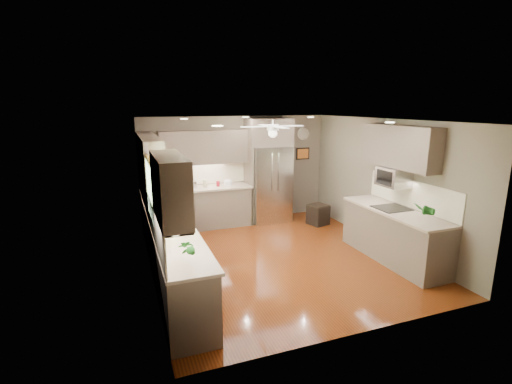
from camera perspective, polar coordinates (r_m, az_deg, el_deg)
floor at (r=6.99m, az=3.36°, el=-9.98°), size 5.00×5.00×0.00m
ceiling at (r=6.42m, az=3.66°, el=10.97°), size 5.00×5.00×0.00m
wall_back at (r=8.89m, az=-3.01°, el=3.52°), size 4.50×0.00×4.50m
wall_front at (r=4.51m, az=16.47°, el=-6.81°), size 4.50×0.00×4.50m
wall_left at (r=6.07m, az=-16.35°, el=-1.65°), size 0.00×5.00×5.00m
wall_right at (r=7.76m, az=18.90°, el=1.37°), size 0.00×5.00×5.00m
canister_a at (r=8.35m, az=-10.48°, el=1.06°), size 0.12×0.12×0.15m
canister_b at (r=8.38m, az=-9.42°, el=1.08°), size 0.11×0.11×0.16m
canister_c at (r=8.44m, az=-7.86°, el=1.37°), size 0.13×0.13×0.16m
canister_d at (r=8.49m, az=-5.86°, el=1.28°), size 0.10×0.10×0.12m
soap_bottle at (r=6.14m, az=-14.52°, el=-3.39°), size 0.12×0.12×0.20m
potted_plant_left at (r=4.51m, az=-10.59°, el=-8.45°), size 0.19×0.14×0.33m
potted_plant_right at (r=6.54m, az=24.39°, el=-2.46°), size 0.24×0.22×0.35m
bowl at (r=8.61m, az=-4.29°, el=1.25°), size 0.26×0.26×0.05m
left_run at (r=6.46m, az=-13.38°, el=-7.68°), size 0.65×4.70×1.45m
back_run at (r=8.59m, az=-6.97°, el=-2.14°), size 1.85×0.65×1.45m
uppers at (r=6.89m, az=-4.51°, el=5.87°), size 4.50×4.70×0.95m
window at (r=5.51m, az=-15.85°, el=0.12°), size 0.05×1.12×0.92m
sink at (r=5.72m, az=-12.55°, el=-5.94°), size 0.50×0.70×0.32m
refrigerator at (r=8.82m, az=2.02°, el=3.04°), size 1.06×0.75×2.45m
right_run at (r=7.17m, az=20.45°, el=-6.07°), size 0.70×2.20×1.45m
microwave at (r=7.16m, az=20.39°, el=2.18°), size 0.43×0.55×0.34m
ceiling_fan at (r=6.71m, az=2.59°, el=9.64°), size 1.18×1.18×0.32m
recessed_lights at (r=6.77m, az=1.95°, el=11.06°), size 2.84×3.14×0.01m
wall_clock at (r=9.44m, az=7.28°, el=8.90°), size 0.30×0.03×0.30m
framed_print at (r=9.49m, az=7.20°, el=5.89°), size 0.36×0.03×0.30m
stool at (r=8.86m, az=9.52°, el=-3.42°), size 0.50×0.50×0.48m
paper_towel at (r=5.40m, az=-12.35°, el=-5.14°), size 0.12×0.12×0.30m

